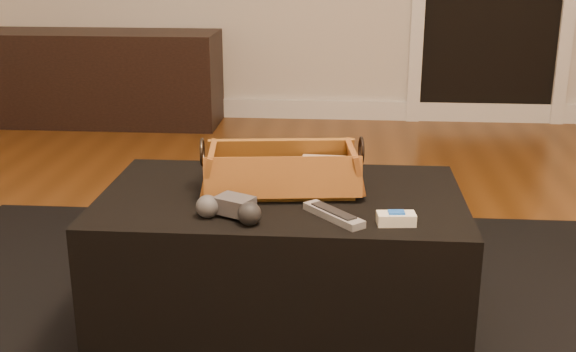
# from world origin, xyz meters

# --- Properties ---
(floor) EXTENTS (5.00, 5.50, 0.01)m
(floor) POSITION_xyz_m (0.00, 0.00, -0.01)
(floor) COLOR brown
(floor) RESTS_ON ground
(baseboard) EXTENTS (5.00, 0.04, 0.12)m
(baseboard) POSITION_xyz_m (0.00, 2.73, 0.06)
(baseboard) COLOR white
(baseboard) RESTS_ON floor
(media_cabinet) EXTENTS (1.46, 0.45, 0.57)m
(media_cabinet) POSITION_xyz_m (-1.10, 2.51, 0.29)
(media_cabinet) COLOR black
(media_cabinet) RESTS_ON floor
(area_rug) EXTENTS (2.60, 2.00, 0.01)m
(area_rug) POSITION_xyz_m (0.24, -0.02, 0.01)
(area_rug) COLOR black
(area_rug) RESTS_ON floor
(ottoman) EXTENTS (1.00, 0.60, 0.42)m
(ottoman) POSITION_xyz_m (0.24, 0.03, 0.22)
(ottoman) COLOR black
(ottoman) RESTS_ON area_rug
(tv_remote) EXTENTS (0.24, 0.10, 0.02)m
(tv_remote) POSITION_xyz_m (0.22, 0.04, 0.46)
(tv_remote) COLOR black
(tv_remote) RESTS_ON wicker_basket
(cloth_bundle) EXTENTS (0.13, 0.09, 0.07)m
(cloth_bundle) POSITION_xyz_m (0.35, 0.11, 0.48)
(cloth_bundle) COLOR tan
(cloth_bundle) RESTS_ON wicker_basket
(wicker_basket) EXTENTS (0.46, 0.28, 0.16)m
(wicker_basket) POSITION_xyz_m (0.24, 0.06, 0.48)
(wicker_basket) COLOR olive
(wicker_basket) RESTS_ON ottoman
(game_controller) EXTENTS (0.19, 0.14, 0.06)m
(game_controller) POSITION_xyz_m (0.13, -0.17, 0.46)
(game_controller) COLOR #424145
(game_controller) RESTS_ON ottoman
(silver_remote) EXTENTS (0.16, 0.18, 0.02)m
(silver_remote) POSITION_xyz_m (0.39, -0.14, 0.44)
(silver_remote) COLOR #94969B
(silver_remote) RESTS_ON ottoman
(cream_gadget) EXTENTS (0.10, 0.06, 0.03)m
(cream_gadget) POSITION_xyz_m (0.54, -0.17, 0.45)
(cream_gadget) COLOR white
(cream_gadget) RESTS_ON ottoman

